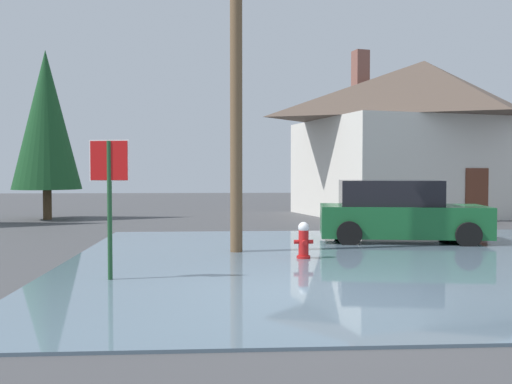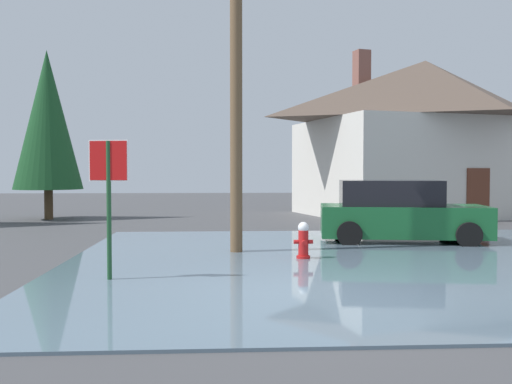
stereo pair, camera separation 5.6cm
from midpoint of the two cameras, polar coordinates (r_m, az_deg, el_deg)
ground_plane at (r=8.79m, az=7.15°, el=-10.74°), size 80.00×80.00×0.10m
flood_puddle at (r=12.25m, az=12.39°, el=-6.75°), size 13.11×11.50×0.04m
lane_stop_bar at (r=6.68m, az=6.43°, el=-14.43°), size 3.48×0.64×0.01m
stop_sign_near at (r=9.98m, az=-14.68°, el=1.08°), size 0.70×0.18×2.44m
fire_hydrant at (r=12.15m, az=4.67°, el=-4.97°), size 0.41×0.35×0.82m
utility_pole at (r=13.21m, az=-2.14°, el=12.55°), size 1.60×0.28×8.23m
house at (r=25.54m, az=16.41°, el=5.50°), size 11.84×9.72×7.14m
parked_car at (r=15.50m, az=14.03°, el=-2.06°), size 4.51×2.54×1.65m
pine_tree_mid_left at (r=23.62m, az=-20.41°, el=6.80°), size 2.63×2.63×6.59m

